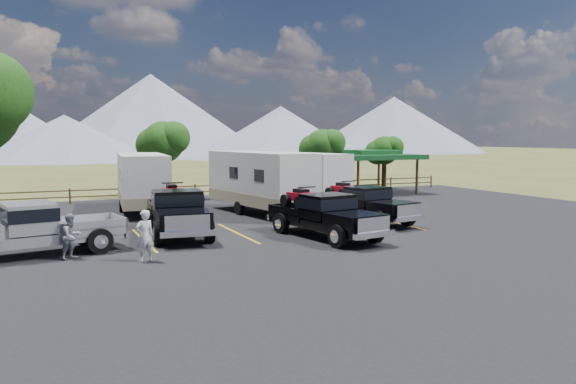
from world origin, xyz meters
name	(u,v)px	position (x,y,z in m)	size (l,w,h in m)	color
ground	(321,247)	(0.00, 0.00, 0.00)	(320.00, 320.00, 0.00)	#495022
asphalt_lot	(289,234)	(0.00, 3.00, 0.02)	(44.00, 34.00, 0.04)	black
stall_lines	(279,230)	(0.00, 4.00, 0.04)	(12.12, 5.50, 0.01)	gold
tree_ne_a	(322,147)	(8.97, 17.01, 3.48)	(3.11, 2.92, 4.76)	#311F13
tree_ne_b	(384,151)	(14.98, 18.01, 3.13)	(2.77, 2.59, 4.27)	#311F13
tree_north	(163,142)	(-2.03, 19.02, 3.83)	(3.46, 3.24, 5.25)	#311F13
rail_fence	(223,189)	(2.00, 18.50, 0.61)	(36.12, 0.12, 1.00)	brown
pavilion	(369,156)	(13.00, 17.00, 2.79)	(6.20, 6.20, 3.22)	brown
mountain_range	(46,118)	(-7.63, 105.98, 7.87)	(209.00, 71.00, 20.00)	slate
rig_left	(177,211)	(-4.48, 4.64, 1.08)	(2.82, 6.65, 2.16)	black
rig_center	(324,214)	(0.95, 1.55, 1.02)	(2.91, 6.33, 2.03)	black
rig_right	(364,203)	(4.68, 4.39, 0.99)	(2.93, 6.13, 1.97)	black
trailer_left	(142,182)	(-4.53, 12.70, 1.72)	(3.13, 9.30, 3.22)	white
trailer_center	(261,182)	(1.21, 9.34, 1.79)	(3.70, 9.69, 3.35)	white
trailer_right	(298,177)	(4.94, 12.43, 1.71)	(4.02, 9.17, 3.18)	white
pickup_silver	(34,228)	(-10.02, 2.52, 1.02)	(6.54, 3.17, 1.88)	#A7AAB0
person_a	(145,236)	(-6.65, -0.03, 0.92)	(0.64, 0.42, 1.75)	silver
person_b	(72,236)	(-8.86, 1.45, 0.82)	(0.76, 0.59, 1.57)	slate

